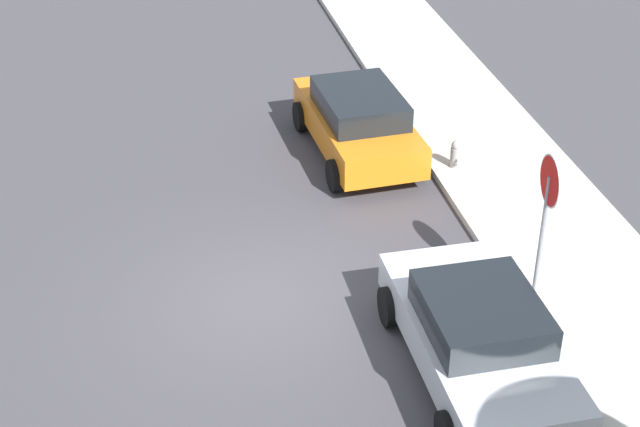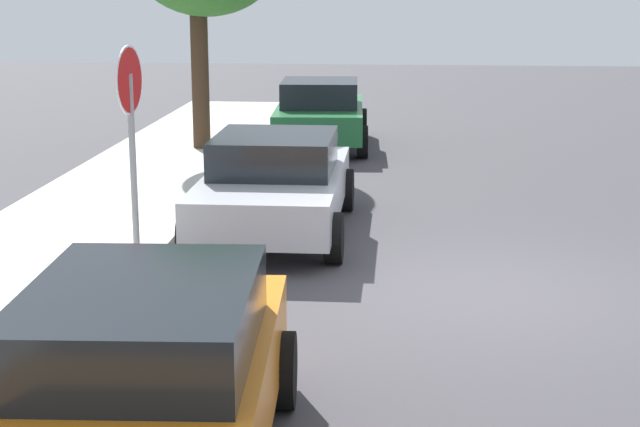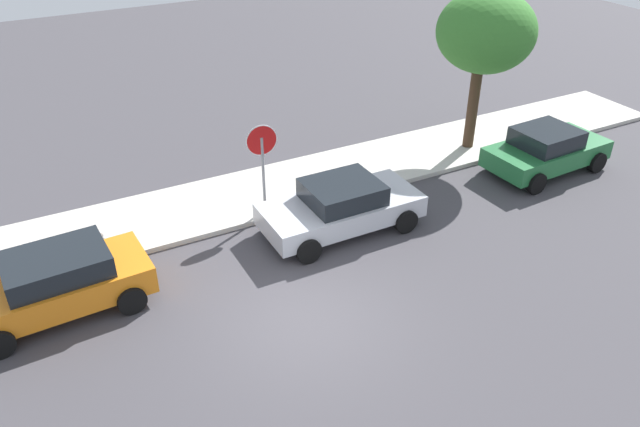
% 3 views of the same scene
% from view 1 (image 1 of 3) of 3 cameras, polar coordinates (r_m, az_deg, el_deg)
% --- Properties ---
extents(ground_plane, '(60.00, 60.00, 0.00)m').
position_cam_1_polar(ground_plane, '(16.06, -3.41, -5.08)').
color(ground_plane, '#423F44').
extents(sidewalk_curb, '(32.00, 2.85, 0.14)m').
position_cam_1_polar(sidewalk_curb, '(17.50, 14.40, -2.42)').
color(sidewalk_curb, beige).
rests_on(sidewalk_curb, ground_plane).
extents(stop_sign, '(0.84, 0.10, 2.66)m').
position_cam_1_polar(stop_sign, '(15.40, 13.05, 0.58)').
color(stop_sign, gray).
rests_on(stop_sign, ground_plane).
extents(parked_car_silver, '(4.18, 2.05, 1.37)m').
position_cam_1_polar(parked_car_silver, '(14.38, 9.20, -7.04)').
color(parked_car_silver, silver).
rests_on(parked_car_silver, ground_plane).
extents(parked_car_orange, '(3.98, 2.10, 1.43)m').
position_cam_1_polar(parked_car_orange, '(19.96, 2.23, 5.39)').
color(parked_car_orange, orange).
rests_on(parked_car_orange, ground_plane).
extents(fire_hydrant, '(0.30, 0.22, 0.72)m').
position_cam_1_polar(fire_hydrant, '(19.60, 7.90, 3.30)').
color(fire_hydrant, '#A5A5A8').
rests_on(fire_hydrant, ground_plane).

